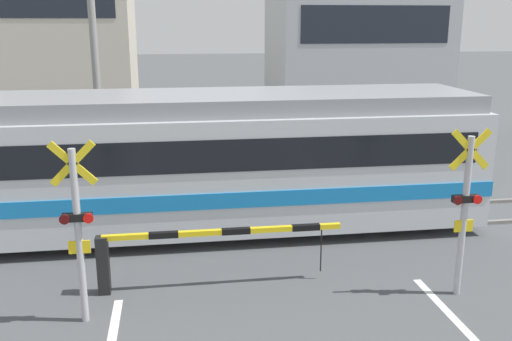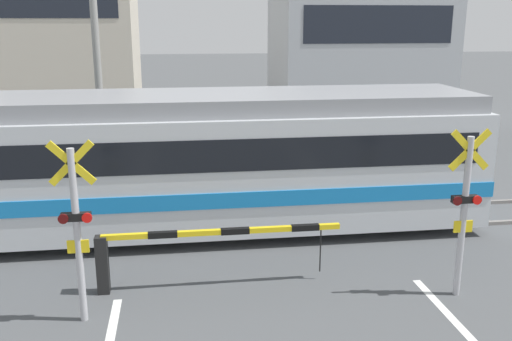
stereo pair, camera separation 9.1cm
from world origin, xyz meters
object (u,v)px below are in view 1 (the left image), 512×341
(crossing_signal_right, at_px, (465,206))
(crossing_barrier_far, at_px, (293,158))
(crossing_barrier_near, at_px, (173,247))
(crossing_signal_left, at_px, (78,225))
(pedestrian, at_px, (220,136))

(crossing_signal_right, bearing_deg, crossing_barrier_far, 101.18)
(crossing_barrier_near, xyz_separation_m, crossing_barrier_far, (3.39, 6.02, 0.00))
(crossing_barrier_near, distance_m, crossing_signal_right, 4.91)
(crossing_barrier_near, bearing_deg, crossing_barrier_far, 60.63)
(crossing_signal_right, bearing_deg, crossing_barrier_near, 169.34)
(crossing_signal_left, distance_m, crossing_signal_right, 6.13)
(crossing_signal_left, height_order, pedestrian, crossing_signal_left)
(crossing_barrier_near, relative_size, crossing_barrier_far, 1.00)
(crossing_signal_left, bearing_deg, pedestrian, 72.62)
(crossing_barrier_far, xyz_separation_m, crossing_signal_right, (1.37, -6.92, 0.79))
(crossing_barrier_far, bearing_deg, pedestrian, 128.17)
(crossing_signal_right, distance_m, pedestrian, 9.84)
(crossing_barrier_far, xyz_separation_m, crossing_signal_left, (-4.76, -6.92, 0.79))
(crossing_barrier_near, height_order, crossing_signal_left, crossing_signal_left)
(crossing_signal_left, bearing_deg, crossing_barrier_near, 33.22)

